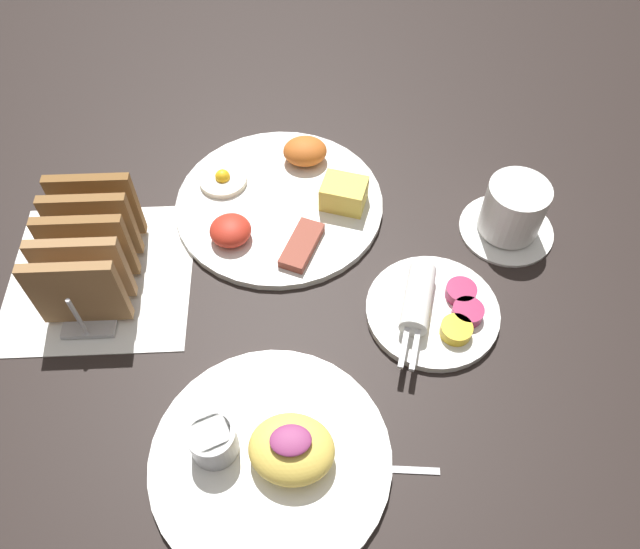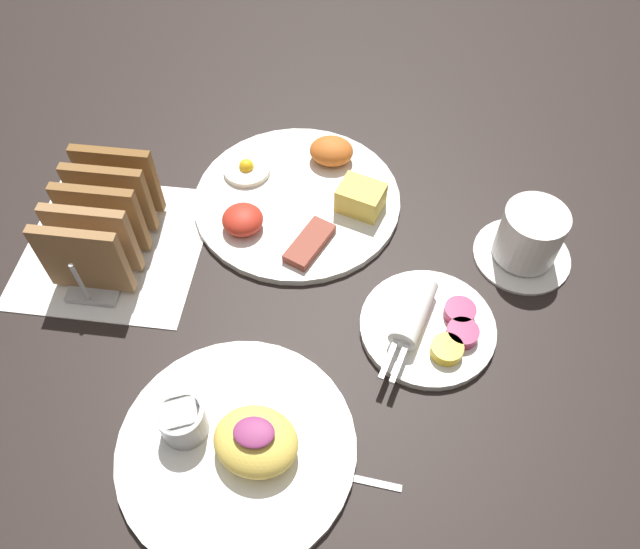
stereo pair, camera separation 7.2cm
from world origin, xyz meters
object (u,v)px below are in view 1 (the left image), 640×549
object	(u,v)px
plate_breakfast	(282,200)
coffee_cup	(512,212)
plate_condiments	(433,309)
plate_foreground	(270,454)
toast_rack	(89,250)

from	to	relation	value
plate_breakfast	coffee_cup	xyz separation A→B (m)	(0.29, -0.06, 0.03)
coffee_cup	plate_condiments	bearing A→B (deg)	-133.16
plate_foreground	toast_rack	distance (m)	0.32
plate_breakfast	plate_foreground	distance (m)	0.34
plate_foreground	plate_breakfast	bearing A→B (deg)	87.45
plate_breakfast	toast_rack	bearing A→B (deg)	-154.52
plate_condiments	coffee_cup	distance (m)	0.17
plate_condiments	coffee_cup	size ratio (longest dim) A/B	1.37
plate_breakfast	toast_rack	size ratio (longest dim) A/B	1.51
plate_condiments	toast_rack	xyz separation A→B (m)	(-0.40, 0.07, 0.04)
plate_breakfast	plate_foreground	xyz separation A→B (m)	(-0.02, -0.34, 0.00)
toast_rack	coffee_cup	distance (m)	0.51
plate_foreground	coffee_cup	bearing A→B (deg)	43.51
plate_breakfast	plate_condiments	size ratio (longest dim) A/B	1.66
plate_foreground	toast_rack	size ratio (longest dim) A/B	1.35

